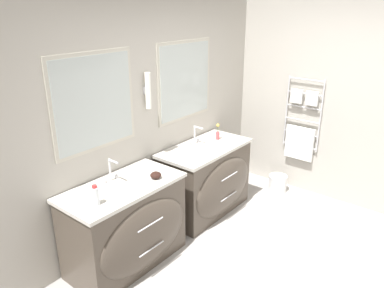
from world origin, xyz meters
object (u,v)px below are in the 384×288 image
Objects in this scene: vanity_left at (128,226)px; waste_bin at (278,183)px; toiletry_bottle at (95,196)px; flower_vase at (218,133)px; vanity_right at (207,180)px; amenity_bowl at (156,175)px.

waste_bin is at bearing -10.71° from vanity_left.
vanity_left is at bearing 9.21° from toiletry_bottle.
flower_vase is 1.22m from waste_bin.
vanity_right is at bearing -166.96° from flower_vase.
amenity_bowl is at bearing -3.45° from toiletry_bottle.
flower_vase is at bearing 2.49° from vanity_left.
amenity_bowl is at bearing -174.09° from vanity_right.
waste_bin is at bearing -22.87° from vanity_right.
flower_vase is at bearing 145.72° from waste_bin.
toiletry_bottle reaches higher than vanity_right.
amenity_bowl is (0.68, -0.04, -0.05)m from toiletry_bottle.
vanity_left is 5.77× the size of flower_vase.
vanity_right is (1.29, 0.00, 0.00)m from vanity_left.
vanity_right is 5.77× the size of flower_vase.
waste_bin is at bearing -9.53° from amenity_bowl.
vanity_right is 1.74m from toiletry_bottle.
toiletry_bottle is 1.96m from flower_vase.
toiletry_bottle is 0.68m from amenity_bowl.
amenity_bowl is at bearing -18.27° from vanity_left.
vanity_left is at bearing 161.73° from amenity_bowl.
toiletry_bottle is at bearing 171.98° from waste_bin.
vanity_right is at bearing 0.00° from vanity_left.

